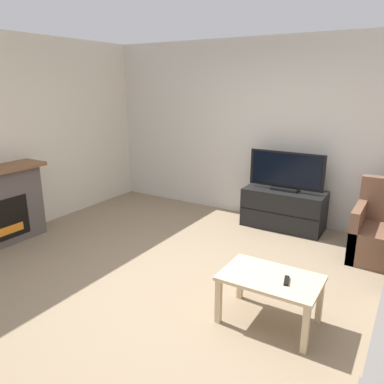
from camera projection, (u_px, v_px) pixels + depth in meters
The scene contains 7 objects.
ground_plane at pixel (194, 287), 3.91m from camera, with size 24.00×24.00×0.00m, color #89755B.
wall_back at pixel (280, 132), 5.54m from camera, with size 12.00×0.06×2.70m.
wall_left at pixel (6, 137), 5.01m from camera, with size 0.06×12.00×2.70m.
tv_stand at pixel (283, 209), 5.46m from camera, with size 1.15×0.52×0.57m.
tv at pixel (286, 173), 5.30m from camera, with size 1.07×0.18×0.56m.
coffee_table at pixel (270, 283), 3.23m from camera, with size 0.84×0.54×0.45m.
remote at pixel (287, 281), 3.13m from camera, with size 0.07×0.16×0.02m.
Camera 1 is at (1.80, -2.97, 2.05)m, focal length 35.00 mm.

